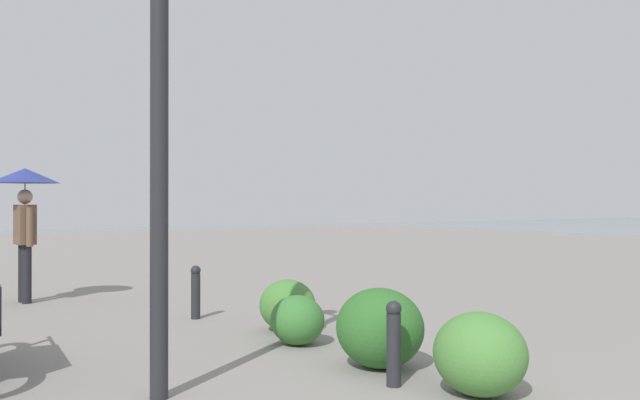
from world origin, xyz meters
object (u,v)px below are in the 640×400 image
bollard_near (394,341)px  bollard_mid (196,291)px  lamppost (159,28)px  pedestrian (25,197)px

bollard_near → bollard_mid: 4.02m
bollard_near → bollard_mid: bearing=0.5°
bollard_near → lamppost: bearing=68.1°
lamppost → bollard_near: size_ratio=6.15×
lamppost → bollard_mid: size_ratio=6.24×
pedestrian → bollard_mid: pedestrian is taller
pedestrian → bollard_near: (-6.80, -1.62, -1.23)m
lamppost → pedestrian: 6.23m
pedestrian → bollard_near: bearing=-166.6°
lamppost → bollard_mid: (3.32, -1.70, -2.49)m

